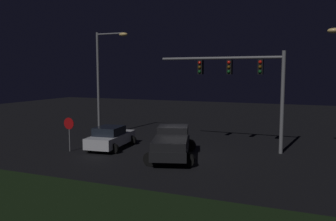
# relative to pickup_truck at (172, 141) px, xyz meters

# --- Properties ---
(ground_plane) EXTENTS (80.00, 80.00, 0.00)m
(ground_plane) POSITION_rel_pickup_truck_xyz_m (0.07, 0.81, -1.00)
(ground_plane) COLOR black
(grass_median) EXTENTS (21.41, 5.23, 0.10)m
(grass_median) POSITION_rel_pickup_truck_xyz_m (0.07, -8.86, -0.95)
(grass_median) COLOR black
(grass_median) RESTS_ON ground_plane
(pickup_truck) EXTENTS (3.94, 5.75, 1.80)m
(pickup_truck) POSITION_rel_pickup_truck_xyz_m (0.00, 0.00, 0.00)
(pickup_truck) COLOR black
(pickup_truck) RESTS_ON ground_plane
(car_sedan) EXTENTS (2.79, 4.57, 1.51)m
(car_sedan) POSITION_rel_pickup_truck_xyz_m (-4.88, 0.89, -0.26)
(car_sedan) COLOR silver
(car_sedan) RESTS_ON ground_plane
(traffic_signal_gantry) EXTENTS (8.32, 0.56, 6.50)m
(traffic_signal_gantry) POSITION_rel_pickup_truck_xyz_m (3.55, 3.71, 3.90)
(traffic_signal_gantry) COLOR slate
(traffic_signal_gantry) RESTS_ON ground_plane
(street_lamp_left) EXTENTS (2.83, 0.44, 8.30)m
(street_lamp_left) POSITION_rel_pickup_truck_xyz_m (-7.72, 4.62, 4.24)
(street_lamp_left) COLOR slate
(street_lamp_left) RESTS_ON ground_plane
(stop_sign) EXTENTS (0.76, 0.08, 2.23)m
(stop_sign) POSITION_rel_pickup_truck_xyz_m (-6.82, -1.02, 0.56)
(stop_sign) COLOR slate
(stop_sign) RESTS_ON ground_plane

